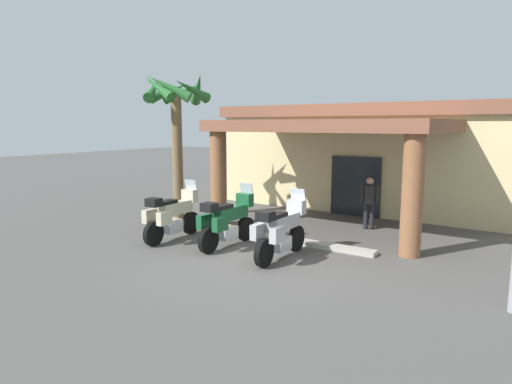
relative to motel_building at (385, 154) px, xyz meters
name	(u,v)px	position (x,y,z in m)	size (l,w,h in m)	color
ground_plane	(259,259)	(-0.05, -9.18, -2.02)	(80.00, 80.00, 0.00)	#514F4C
motel_building	(385,154)	(0.00, 0.00, 0.00)	(12.16, 11.09, 3.94)	beige
motorcycle_cream	(172,215)	(-3.06, -9.04, -1.33)	(0.72, 2.21, 1.61)	black
motorcycle_green	(227,221)	(-1.35, -8.76, -1.33)	(0.71, 2.21, 1.61)	black
motorcycle_silver	(281,230)	(0.37, -8.90, -1.33)	(0.71, 2.21, 1.61)	black
pedestrian	(369,200)	(1.07, -4.73, -1.10)	(0.51, 0.32, 1.61)	black
palm_tree_roadside	(176,109)	(-4.95, -6.83, 1.70)	(2.32, 2.33, 4.94)	brown
curb_strip	(255,234)	(-1.34, -7.45, -1.96)	(7.15, 0.36, 0.12)	#ADA89E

